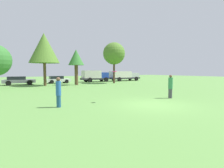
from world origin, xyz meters
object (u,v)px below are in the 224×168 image
person_catcher (170,86)px  tree_2 (76,58)px  person_thrower (58,92)px  frisbee (114,72)px  parked_car_grey (18,80)px  delivery_truck_blue (95,76)px  tree_3 (114,54)px  parked_car_white (58,79)px  delivery_truck_silver (124,75)px  tree_1 (44,48)px

person_catcher → tree_2: size_ratio=0.34×
person_thrower → frisbee: bearing=2.8°
frisbee → parked_car_grey: (-4.01, 19.65, -1.35)m
delivery_truck_blue → person_thrower: bearing=-119.8°
tree_3 → parked_car_white: (-8.06, 5.02, -4.30)m
parked_car_white → delivery_truck_blue: 6.96m
person_catcher → delivery_truck_silver: bearing=-109.4°
tree_1 → parked_car_grey: size_ratio=1.63×
tree_3 → tree_2: bearing=-177.9°
frisbee → delivery_truck_silver: (15.52, 19.93, -0.90)m
tree_1 → tree_2: bearing=-15.2°
person_thrower → frisbee: size_ratio=5.69×
frisbee → parked_car_white: 20.27m
person_catcher → frisbee: 4.74m
parked_car_grey → frisbee: bearing=-76.1°
parked_car_grey → person_thrower: bearing=-86.3°
tree_3 → parked_car_white: 10.42m
tree_3 → delivery_truck_blue: size_ratio=1.26×
delivery_truck_blue → delivery_truck_silver: delivery_truck_blue is taller
frisbee → delivery_truck_blue: size_ratio=0.06×
tree_1 → tree_2: size_ratio=1.40×
tree_1 → delivery_truck_blue: size_ratio=1.34×
person_thrower → frisbee: (3.56, -0.35, 1.13)m
frisbee → tree_2: (3.17, 14.87, 1.87)m
person_catcher → parked_car_grey: bearing=-58.9°
tree_1 → person_thrower: bearing=-99.3°
person_thrower → tree_2: 16.28m
delivery_truck_silver → tree_2: bearing=-155.4°
person_thrower → tree_1: size_ratio=0.24×
frisbee → tree_3: size_ratio=0.04×
tree_1 → parked_car_grey: tree_1 is taller
frisbee → delivery_truck_silver: frisbee is taller
tree_2 → person_thrower: bearing=-114.9°
parked_car_grey → delivery_truck_blue: bearing=4.1°
tree_3 → delivery_truck_blue: tree_3 is taller
tree_1 → delivery_truck_blue: tree_1 is taller
tree_3 → delivery_truck_blue: bearing=102.7°
tree_1 → tree_3: bearing=-4.6°
parked_car_white → frisbee: bearing=-93.0°
tree_3 → parked_car_white: size_ratio=1.71×
tree_3 → tree_1: bearing=175.4°
person_catcher → tree_3: tree_3 is taller
delivery_truck_blue → tree_3: bearing=-74.9°
tree_1 → tree_2: tree_1 is taller
person_catcher → delivery_truck_blue: 21.35m
person_thrower → parked_car_grey: (-0.45, 19.30, -0.22)m
frisbee → delivery_truck_silver: bearing=52.1°
person_catcher → frisbee: (-4.52, 0.85, 1.13)m
delivery_truck_blue → parked_car_grey: bearing=-175.9°
person_catcher → tree_1: tree_1 is taller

